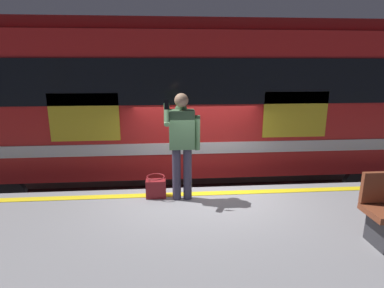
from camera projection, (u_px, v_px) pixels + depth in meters
The scene contains 8 objects.
ground_plane at pixel (200, 242), 5.97m from camera, with size 24.91×24.91×0.00m, color #3D3D3F.
platform at pixel (215, 281), 4.07m from camera, with size 15.23×3.64×1.14m, color gray.
safety_line at pixel (202, 194), 5.40m from camera, with size 14.93×0.16×0.01m, color yellow.
track_rail_near at pixel (193, 203), 7.48m from camera, with size 19.80×0.08×0.16m, color slate.
track_rail_far at pixel (189, 181), 8.87m from camera, with size 19.80×0.08×0.16m, color slate.
train_carriage at pixel (188, 96), 7.54m from camera, with size 12.25×2.76×4.05m.
passenger at pixel (182, 138), 4.95m from camera, with size 0.57×0.55×1.76m.
handbag at pixel (156, 188), 5.22m from camera, with size 0.33×0.30×0.38m.
Camera 1 is at (0.58, 5.27, 3.34)m, focal length 29.04 mm.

